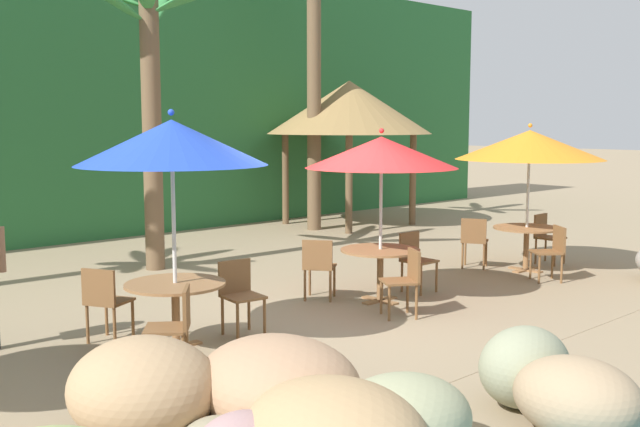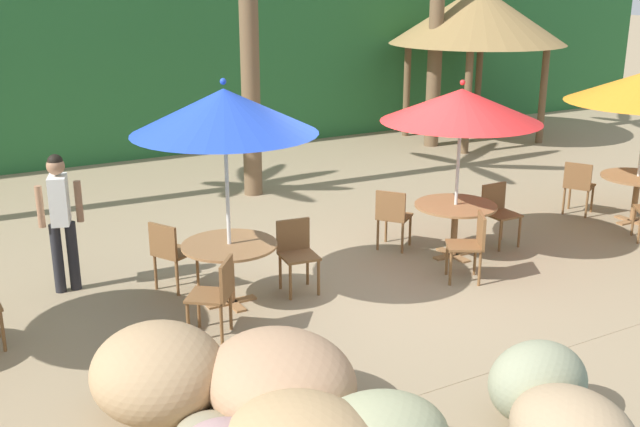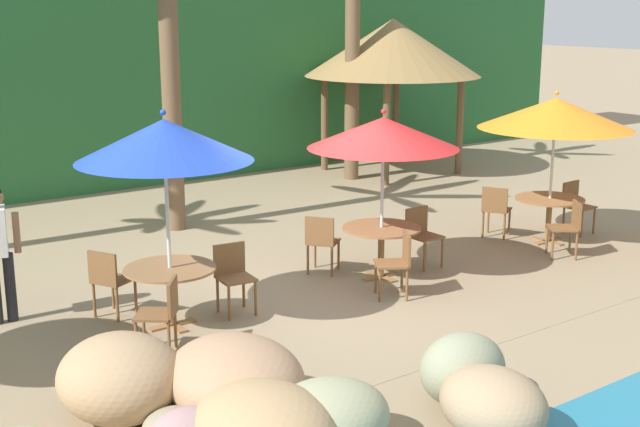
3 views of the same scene
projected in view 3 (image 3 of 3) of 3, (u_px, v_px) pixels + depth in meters
name	position (u px, v px, depth m)	size (l,w,h in m)	color
ground_plane	(305.00, 298.00, 11.31)	(120.00, 120.00, 0.00)	#937F60
terrace_deck	(305.00, 298.00, 11.31)	(18.00, 5.20, 0.01)	#937F60
foliage_backdrop	(52.00, 43.00, 17.64)	(28.00, 2.40, 6.00)	#286633
rock_seawall	(404.00, 362.00, 8.31)	(14.49, 3.46, 1.02)	gray
umbrella_blue	(164.00, 140.00, 9.79)	(2.06, 2.06, 2.62)	silver
dining_table_blue	(170.00, 277.00, 10.18)	(1.10, 1.10, 0.74)	olive
chair_blue_seaward	(233.00, 273.00, 10.69)	(0.47, 0.48, 0.87)	brown
chair_blue_inland	(109.00, 278.00, 10.48)	(0.57, 0.57, 0.87)	brown
chair_blue_left	(163.00, 310.00, 9.38)	(0.60, 0.59, 0.87)	brown
umbrella_red	(383.00, 133.00, 11.66)	(2.09, 2.09, 2.40)	silver
dining_table_red	(381.00, 236.00, 12.01)	(1.10, 1.10, 0.74)	olive
chair_red_seaward	(421.00, 232.00, 12.60)	(0.42, 0.43, 0.87)	brown
chair_red_inland	(322.00, 240.00, 12.19)	(0.59, 0.59, 0.87)	brown
chair_red_left	(398.00, 260.00, 11.22)	(0.58, 0.58, 0.87)	brown
umbrella_orange	(556.00, 113.00, 13.46)	(2.43, 2.43, 2.46)	silver
dining_table_orange	(549.00, 206.00, 13.81)	(1.10, 1.10, 0.74)	olive
chair_orange_seaward	(575.00, 203.00, 14.43)	(0.44, 0.45, 0.87)	brown
chair_orange_inland	(496.00, 208.00, 14.11)	(0.58, 0.57, 0.87)	brown
chair_orange_left	(569.00, 225.00, 13.01)	(0.59, 0.59, 0.87)	brown
palm_tree_second	(168.00, 20.00, 13.97)	(3.75, 3.31, 5.11)	brown
palapa_hut	(393.00, 48.00, 19.18)	(3.98, 3.98, 3.47)	brown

